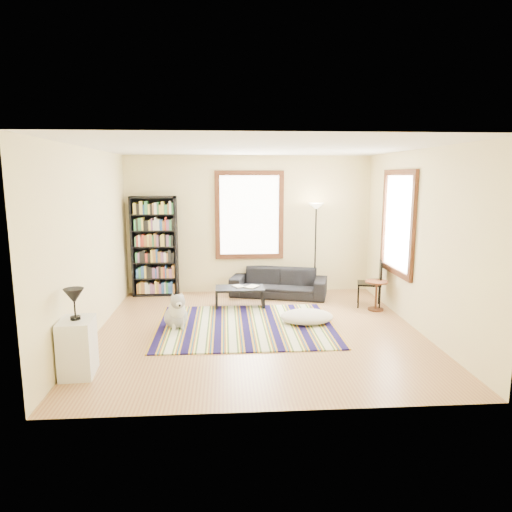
{
  "coord_description": "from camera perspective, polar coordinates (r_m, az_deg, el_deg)",
  "views": [
    {
      "loc": [
        -0.51,
        -6.82,
        2.39
      ],
      "look_at": [
        0.0,
        0.5,
        1.1
      ],
      "focal_mm": 32.0,
      "sensor_mm": 36.0,
      "label": 1
    }
  ],
  "objects": [
    {
      "name": "coffee_table",
      "position": [
        8.5,
        -2.03,
        -5.11
      ],
      "size": [
        0.99,
        0.7,
        0.36
      ],
      "primitive_type": "cube",
      "rotation": [
        0.0,
        0.0,
        0.25
      ],
      "color": "black",
      "rests_on": "floor"
    },
    {
      "name": "book_a",
      "position": [
        8.45,
        -2.72,
        -3.88
      ],
      "size": [
        0.27,
        0.25,
        0.02
      ],
      "primitive_type": "imported",
      "rotation": [
        0.0,
        0.0,
        0.52
      ],
      "color": "beige",
      "rests_on": "coffee_table"
    },
    {
      "name": "floor",
      "position": [
        7.27,
        0.28,
        -9.66
      ],
      "size": [
        5.0,
        5.0,
        0.1
      ],
      "primitive_type": "cube",
      "color": "tan",
      "rests_on": "ground"
    },
    {
      "name": "floor_lamp",
      "position": [
        9.27,
        7.42,
        0.83
      ],
      "size": [
        0.39,
        0.39,
        1.86
      ],
      "primitive_type": null,
      "rotation": [
        0.0,
        0.0,
        0.38
      ],
      "color": "black",
      "rests_on": "floor"
    },
    {
      "name": "ceiling",
      "position": [
        6.86,
        0.3,
        13.81
      ],
      "size": [
        5.0,
        5.0,
        0.1
      ],
      "primitive_type": "cube",
      "color": "white",
      "rests_on": "floor"
    },
    {
      "name": "window_right",
      "position": [
        8.22,
        17.33,
        4.0
      ],
      "size": [
        0.06,
        1.2,
        1.6
      ],
      "primitive_type": "cube",
      "color": "white",
      "rests_on": "wall_right"
    },
    {
      "name": "white_cabinet",
      "position": [
        6.02,
        -21.41,
        -10.57
      ],
      "size": [
        0.42,
        0.53,
        0.7
      ],
      "primitive_type": "cube",
      "rotation": [
        0.0,
        0.0,
        0.08
      ],
      "color": "silver",
      "rests_on": "floor"
    },
    {
      "name": "side_table",
      "position": [
        8.5,
        14.79,
        -4.8
      ],
      "size": [
        0.46,
        0.46,
        0.54
      ],
      "primitive_type": "cylinder",
      "rotation": [
        0.0,
        0.0,
        -0.17
      ],
      "color": "#4E2B13",
      "rests_on": "floor"
    },
    {
      "name": "folding_chair",
      "position": [
        8.7,
        13.97,
        -3.36
      ],
      "size": [
        0.51,
        0.5,
        0.86
      ],
      "primitive_type": "cube",
      "rotation": [
        0.0,
        0.0,
        -0.28
      ],
      "color": "black",
      "rests_on": "floor"
    },
    {
      "name": "dog",
      "position": [
        7.41,
        -10.0,
        -6.63
      ],
      "size": [
        0.57,
        0.68,
        0.59
      ],
      "primitive_type": null,
      "rotation": [
        0.0,
        0.0,
        0.28
      ],
      "color": "#BABABA",
      "rests_on": "floor"
    },
    {
      "name": "wall_back",
      "position": [
        9.44,
        -0.86,
        3.95
      ],
      "size": [
        5.0,
        0.1,
        2.8
      ],
      "primitive_type": "cube",
      "color": "beige",
      "rests_on": "floor"
    },
    {
      "name": "wall_left",
      "position": [
        7.19,
        -20.43,
        1.42
      ],
      "size": [
        0.1,
        5.0,
        2.8
      ],
      "primitive_type": "cube",
      "color": "beige",
      "rests_on": "floor"
    },
    {
      "name": "table_lamp",
      "position": [
        5.86,
        -21.75,
        -5.61
      ],
      "size": [
        0.25,
        0.25,
        0.38
      ],
      "primitive_type": null,
      "rotation": [
        0.0,
        0.0,
        -0.05
      ],
      "color": "black",
      "rests_on": "white_cabinet"
    },
    {
      "name": "wall_front",
      "position": [
        4.42,
        2.73,
        -3.02
      ],
      "size": [
        5.0,
        0.1,
        2.8
      ],
      "primitive_type": "cube",
      "color": "beige",
      "rests_on": "floor"
    },
    {
      "name": "book_b",
      "position": [
        8.5,
        -1.04,
        -3.77
      ],
      "size": [
        0.3,
        0.32,
        0.02
      ],
      "primitive_type": "imported",
      "rotation": [
        0.0,
        0.0,
        -0.61
      ],
      "color": "beige",
      "rests_on": "coffee_table"
    },
    {
      "name": "floor_cushion",
      "position": [
        7.61,
        6.37,
        -7.54
      ],
      "size": [
        0.88,
        0.66,
        0.22
      ],
      "primitive_type": "ellipsoid",
      "rotation": [
        0.0,
        0.0,
        -0.02
      ],
      "color": "beige",
      "rests_on": "floor"
    },
    {
      "name": "bookshelf",
      "position": [
        9.36,
        -12.55,
        1.19
      ],
      "size": [
        0.9,
        0.3,
        2.0
      ],
      "primitive_type": "cube",
      "color": "black",
      "rests_on": "floor"
    },
    {
      "name": "sofa",
      "position": [
        9.19,
        2.85,
        -3.34
      ],
      "size": [
        2.02,
        1.23,
        0.55
      ],
      "primitive_type": "imported",
      "rotation": [
        0.0,
        0.0,
        -0.27
      ],
      "color": "black",
      "rests_on": "floor"
    },
    {
      "name": "wall_right",
      "position": [
        7.54,
        20.0,
        1.82
      ],
      "size": [
        0.1,
        5.0,
        2.8
      ],
      "primitive_type": "cube",
      "color": "beige",
      "rests_on": "floor"
    },
    {
      "name": "rug",
      "position": [
        7.44,
        -1.29,
        -8.71
      ],
      "size": [
        2.83,
        2.27,
        0.02
      ],
      "primitive_type": "cube",
      "color": "#120B3B",
      "rests_on": "floor"
    },
    {
      "name": "window_back",
      "position": [
        9.34,
        -0.84,
        5.12
      ],
      "size": [
        1.2,
        0.06,
        1.6
      ],
      "primitive_type": "cube",
      "color": "white",
      "rests_on": "wall_back"
    }
  ]
}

